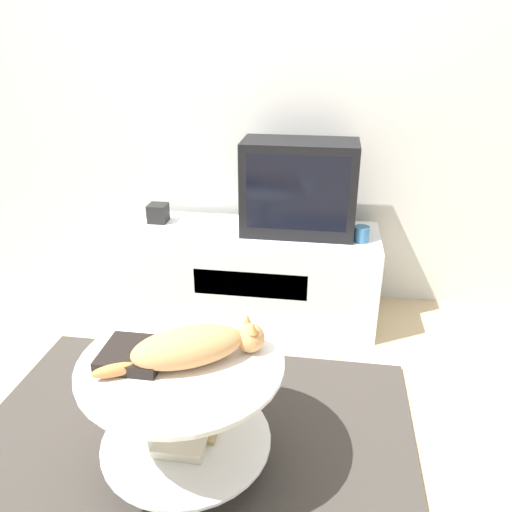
% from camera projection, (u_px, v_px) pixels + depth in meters
% --- Properties ---
extents(ground_plane, '(12.00, 12.00, 0.00)m').
position_uv_depth(ground_plane, '(182.00, 472.00, 1.91)').
color(ground_plane, tan).
extents(wall_back, '(8.00, 0.05, 2.60)m').
position_uv_depth(wall_back, '(246.00, 78.00, 2.77)').
color(wall_back, silver).
rests_on(wall_back, ground_plane).
extents(rug, '(1.80, 1.55, 0.02)m').
position_uv_depth(rug, '(181.00, 470.00, 1.91)').
color(rug, '#3D3833').
rests_on(rug, ground_plane).
extents(tv_stand, '(1.35, 0.49, 0.52)m').
position_uv_depth(tv_stand, '(257.00, 273.00, 2.88)').
color(tv_stand, white).
rests_on(tv_stand, ground_plane).
extents(tv, '(0.60, 0.30, 0.50)m').
position_uv_depth(tv, '(299.00, 188.00, 2.66)').
color(tv, black).
rests_on(tv, tv_stand).
extents(speaker, '(0.11, 0.11, 0.11)m').
position_uv_depth(speaker, '(158.00, 213.00, 2.89)').
color(speaker, black).
rests_on(speaker, tv_stand).
extents(mug, '(0.08, 0.08, 0.08)m').
position_uv_depth(mug, '(362.00, 234.00, 2.62)').
color(mug, teal).
rests_on(mug, tv_stand).
extents(coffee_table, '(0.71, 0.71, 0.49)m').
position_uv_depth(coffee_table, '(184.00, 402.00, 1.79)').
color(coffee_table, '#B2B2B7').
rests_on(coffee_table, rug).
extents(dvd_box, '(0.21, 0.20, 0.04)m').
position_uv_depth(dvd_box, '(133.00, 355.00, 1.71)').
color(dvd_box, black).
rests_on(dvd_box, coffee_table).
extents(cat, '(0.54, 0.33, 0.13)m').
position_uv_depth(cat, '(194.00, 346.00, 1.69)').
color(cat, tan).
rests_on(cat, coffee_table).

